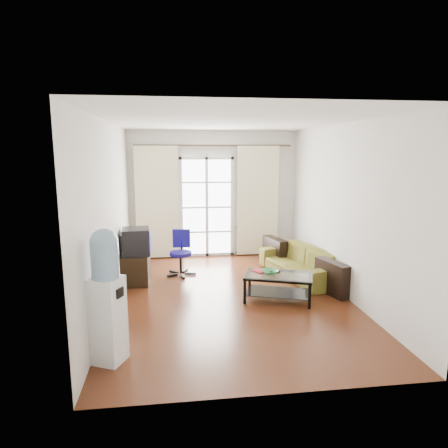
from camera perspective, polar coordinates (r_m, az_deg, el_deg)
The scene contains 20 objects.
floor at distance 6.41m, azimuth 0.99°, elevation -10.34°, with size 5.20×5.20×0.00m, color #5A2B15.
ceiling at distance 6.01m, azimuth 1.07°, elevation 14.49°, with size 5.20×5.20×0.00m, color white.
wall_back at distance 8.63m, azimuth -1.52°, elevation 4.28°, with size 3.60×0.02×2.70m, color white.
wall_front at distance 3.57m, azimuth 7.21°, elevation -4.68°, with size 3.60×0.02×2.70m, color white.
wall_left at distance 6.07m, azimuth -16.03°, elevation 1.26°, with size 0.02×5.20×2.70m, color white.
wall_right at distance 6.58m, azimuth 16.74°, elevation 1.91°, with size 0.02×5.20×2.70m, color white.
french_door at distance 8.59m, azimuth -2.47°, elevation 2.40°, with size 1.16×0.06×2.15m.
curtain_rod at distance 8.48m, azimuth -1.49°, elevation 11.15°, with size 0.04×0.04×3.30m, color #4C3F2D.
curtain_left at distance 8.49m, azimuth -9.53°, elevation 3.02°, with size 0.90×0.07×2.35m, color #FFFCCD.
curtain_right at distance 8.68m, azimuth 4.83°, elevation 3.28°, with size 0.90×0.07×2.35m, color #FFFCCD.
radiator at distance 8.82m, azimuth 3.76°, elevation -2.33°, with size 0.64×0.12×0.64m, color gray.
sofa at distance 7.43m, azimuth 10.83°, elevation -5.42°, with size 1.17×1.97×0.54m, color brown.
coffee_table at distance 6.25m, azimuth 7.75°, elevation -8.43°, with size 1.15×0.88×0.41m.
bowl at distance 6.21m, azimuth 6.58°, elevation -6.80°, with size 0.30×0.30×0.06m, color #378F34.
book at distance 6.26m, azimuth 4.51°, elevation -6.83°, with size 0.24×0.26×0.02m, color #AC3715.
remote at distance 6.29m, azimuth 7.28°, elevation -6.79°, with size 0.15×0.04×0.02m, color black.
tv_stand at distance 7.18m, azimuth -12.46°, elevation -6.16°, with size 0.46×0.69×0.51m, color black.
crt_tv at distance 7.06m, azimuth -12.60°, elevation -2.43°, with size 0.53×0.52×0.45m.
task_chair at distance 7.47m, azimuth -6.18°, elevation -5.39°, with size 0.64×0.64×0.83m.
water_cooler at distance 4.48m, azimuth -16.40°, elevation -9.54°, with size 0.40×0.40×1.48m.
Camera 1 is at (-0.89, -5.93, 2.28)m, focal length 32.00 mm.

